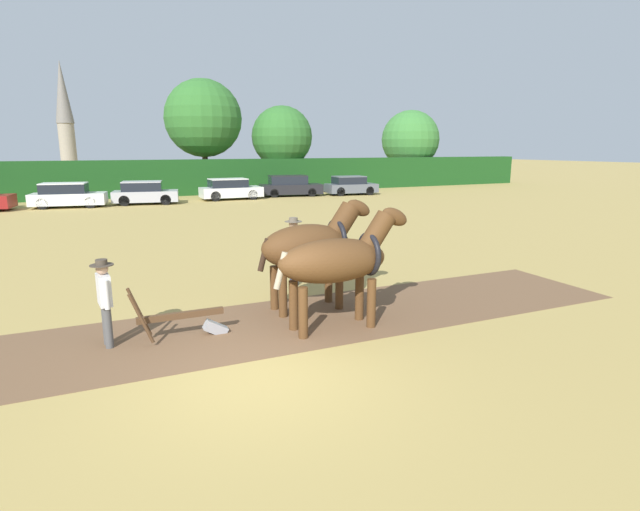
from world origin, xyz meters
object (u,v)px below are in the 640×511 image
at_px(draft_horse_lead_right, 311,246).
at_px(tree_center, 203,118).
at_px(tree_right, 410,140).
at_px(parked_car_right, 290,186).
at_px(farmer_at_plow, 105,297).
at_px(farmer_beside_team, 294,245).
at_px(tree_center_right, 282,137).
at_px(draft_horse_lead_left, 338,260).
at_px(church_spire, 65,115).
at_px(parked_car_center, 145,193).
at_px(plow, 189,321).
at_px(parked_car_center_left, 67,196).
at_px(parked_car_center_right, 230,189).
at_px(parked_car_far_right, 350,186).

bearing_deg(draft_horse_lead_right, tree_center, 82.73).
xyz_separation_m(tree_right, parked_car_right, (-15.61, -7.03, -3.55)).
xyz_separation_m(farmer_at_plow, parked_car_right, (13.73, 25.05, -0.19)).
height_order(farmer_beside_team, parked_car_right, farmer_beside_team).
distance_m(tree_center_right, draft_horse_lead_left, 33.70).
bearing_deg(church_spire, tree_right, -50.82).
relative_size(farmer_beside_team, parked_car_right, 0.37).
height_order(church_spire, farmer_at_plow, church_spire).
height_order(draft_horse_lead_left, parked_car_right, draft_horse_lead_left).
height_order(tree_center, parked_car_right, tree_center).
bearing_deg(parked_car_center, farmer_at_plow, -86.99).
bearing_deg(plow, draft_horse_lead_left, -13.38).
height_order(tree_center_right, draft_horse_lead_right, tree_center_right).
distance_m(tree_right, plow, 42.87).
xyz_separation_m(plow, farmer_beside_team, (3.21, 2.60, 0.71)).
relative_size(draft_horse_lead_right, parked_car_center, 0.65).
xyz_separation_m(tree_center, parked_car_right, (4.77, -6.21, -5.02)).
bearing_deg(parked_car_center, parked_car_right, 16.61).
xyz_separation_m(tree_center_right, parked_car_center_left, (-16.34, -6.54, -3.68)).
distance_m(draft_horse_lead_left, parked_car_center_right, 25.93).
xyz_separation_m(farmer_at_plow, parked_car_far_right, (18.30, 24.12, -0.23)).
bearing_deg(tree_right, draft_horse_lead_left, -127.32).
bearing_deg(parked_car_center, parked_car_center_right, 15.81).
height_order(farmer_beside_team, parked_car_center_left, farmer_beside_team).
bearing_deg(draft_horse_lead_right, parked_car_center, 93.41).
bearing_deg(church_spire, tree_center_right, -66.84).
xyz_separation_m(draft_horse_lead_right, parked_car_center_right, (4.87, 24.13, -0.71)).
bearing_deg(plow, farmer_beside_team, 40.47).
distance_m(tree_center, tree_right, 20.45).
distance_m(tree_center_right, parked_car_center_left, 17.98).
bearing_deg(church_spire, draft_horse_lead_left, -85.55).
relative_size(tree_center, plow, 4.91).
height_order(farmer_at_plow, parked_car_right, farmer_at_plow).
height_order(parked_car_center_right, parked_car_far_right, parked_car_center_right).
bearing_deg(draft_horse_lead_right, farmer_at_plow, -173.14).
bearing_deg(parked_car_far_right, tree_center_right, 120.29).
bearing_deg(draft_horse_lead_left, tree_right, 54.18).
relative_size(tree_center_right, farmer_at_plow, 4.33).
xyz_separation_m(tree_right, parked_car_center_left, (-30.32, -7.92, -3.57)).
relative_size(parked_car_center_right, parked_car_right, 0.88).
distance_m(tree_center_right, plow, 34.15).
height_order(plow, parked_car_center_right, parked_car_center_right).
height_order(tree_right, church_spire, church_spire).
bearing_deg(parked_car_far_right, farmer_beside_team, -115.97).
bearing_deg(tree_right, parked_car_center_right, -159.54).
xyz_separation_m(tree_center_right, tree_right, (13.98, 1.37, -0.11)).
bearing_deg(church_spire, parked_car_center_left, -89.56).
bearing_deg(parked_car_right, farmer_beside_team, -101.27).
bearing_deg(draft_horse_lead_left, plow, 166.62).
height_order(tree_right, parked_car_center_left, tree_right).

